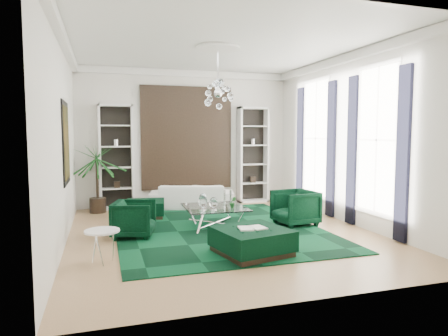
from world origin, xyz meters
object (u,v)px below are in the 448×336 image
object	(u,v)px
sofa	(192,196)
ottoman_side	(145,209)
armchair_left	(134,219)
ottoman_front	(252,242)
side_table	(102,247)
armchair_right	(295,208)
coffee_table	(215,217)
palm	(97,169)

from	to	relation	value
sofa	ottoman_side	xyz separation A→B (m)	(-1.35, -0.85, -0.12)
armchair_left	ottoman_side	distance (m)	1.85
sofa	ottoman_front	bearing A→B (deg)	105.87
ottoman_front	side_table	world-z (taller)	side_table
ottoman_side	side_table	distance (m)	3.45
armchair_left	side_table	size ratio (longest dim) A/B	1.46
armchair_right	ottoman_front	bearing A→B (deg)	-50.05
armchair_left	sofa	bearing A→B (deg)	-17.50
armchair_right	coffee_table	distance (m)	1.79
side_table	ottoman_front	bearing A→B (deg)	-5.95
armchair_right	side_table	size ratio (longest dim) A/B	1.59
armchair_left	armchair_right	distance (m)	3.50
coffee_table	ottoman_side	xyz separation A→B (m)	(-1.35, 1.45, -0.02)
armchair_left	ottoman_side	bearing A→B (deg)	3.41
armchair_right	palm	xyz separation A→B (m)	(-4.20, 2.75, 0.74)
sofa	side_table	size ratio (longest dim) A/B	4.15
ottoman_side	ottoman_front	bearing A→B (deg)	-68.48
ottoman_side	palm	world-z (taller)	palm
armchair_left	coffee_table	size ratio (longest dim) A/B	0.61
sofa	armchair_right	xyz separation A→B (m)	(1.75, -2.65, 0.06)
sofa	palm	size ratio (longest dim) A/B	0.98
armchair_left	ottoman_front	xyz separation A→B (m)	(1.80, -1.75, -0.14)
side_table	palm	distance (m)	4.34
sofa	ottoman_front	xyz separation A→B (m)	(0.05, -4.40, -0.10)
side_table	palm	size ratio (longest dim) A/B	0.24
armchair_right	ottoman_front	xyz separation A→B (m)	(-1.70, -1.75, -0.17)
sofa	coffee_table	bearing A→B (deg)	105.22
coffee_table	side_table	distance (m)	2.99
sofa	palm	world-z (taller)	palm
side_table	palm	xyz separation A→B (m)	(-0.10, 4.25, 0.88)
coffee_table	armchair_left	bearing A→B (deg)	-168.69
armchair_right	ottoman_front	world-z (taller)	armchair_right
armchair_left	palm	size ratio (longest dim) A/B	0.35
sofa	ottoman_side	distance (m)	1.60
ottoman_side	ottoman_front	distance (m)	3.82
coffee_table	ottoman_side	distance (m)	1.98
sofa	ottoman_side	bearing A→B (deg)	47.41
sofa	armchair_right	world-z (taller)	armchair_right
armchair_right	sofa	bearing A→B (deg)	-152.44
coffee_table	ottoman_side	bearing A→B (deg)	132.95
ottoman_front	palm	world-z (taller)	palm
armchair_right	side_table	xyz separation A→B (m)	(-4.10, -1.50, -0.13)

